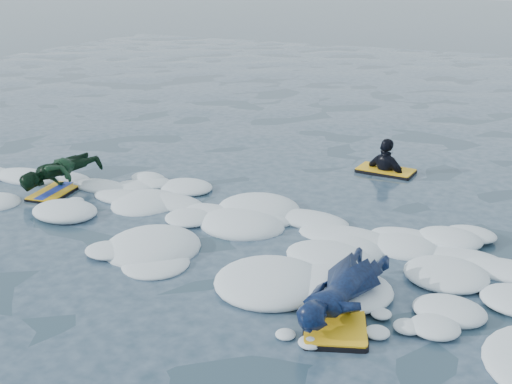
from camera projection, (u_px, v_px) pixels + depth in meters
ground at (132, 246)px, 8.37m from camera, size 120.00×120.00×0.00m
foam_band at (175, 219)px, 9.24m from camera, size 12.00×3.10×0.30m
prone_woman_unit at (342, 292)px, 6.71m from camera, size 1.00×1.80×0.46m
prone_child_unit at (61, 175)px, 10.24m from camera, size 0.98×1.48×0.54m
waiting_rider_unit at (385, 179)px, 11.26m from camera, size 1.02×0.61×1.46m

